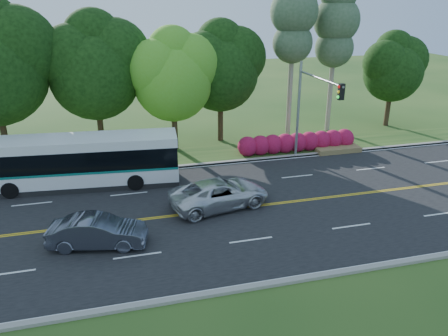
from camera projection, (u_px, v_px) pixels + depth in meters
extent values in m
plane|color=#204617|center=(240.00, 208.00, 24.71)|extent=(120.00, 120.00, 0.00)
cube|color=black|center=(240.00, 208.00, 24.70)|extent=(60.00, 14.00, 0.02)
cube|color=gray|center=(212.00, 163.00, 31.12)|extent=(60.00, 0.30, 0.15)
cube|color=gray|center=(289.00, 281.00, 18.24)|extent=(60.00, 0.30, 0.15)
cube|color=#204617|center=(206.00, 155.00, 32.79)|extent=(60.00, 4.00, 0.10)
cube|color=gold|center=(241.00, 208.00, 24.63)|extent=(57.00, 0.10, 0.00)
cube|color=gold|center=(240.00, 207.00, 24.77)|extent=(57.00, 0.10, 0.00)
cube|color=silver|center=(9.00, 273.00, 18.85)|extent=(2.20, 0.12, 0.00)
cube|color=silver|center=(137.00, 255.00, 20.14)|extent=(2.20, 0.12, 0.00)
cube|color=silver|center=(251.00, 240.00, 21.43)|extent=(2.20, 0.12, 0.00)
cube|color=silver|center=(351.00, 226.00, 22.72)|extent=(2.20, 0.12, 0.00)
cube|color=silver|center=(441.00, 214.00, 24.01)|extent=(2.20, 0.12, 0.00)
cube|color=silver|center=(32.00, 204.00, 25.15)|extent=(2.20, 0.12, 0.00)
cube|color=silver|center=(129.00, 194.00, 26.44)|extent=(2.20, 0.12, 0.00)
cube|color=silver|center=(217.00, 185.00, 27.73)|extent=(2.20, 0.12, 0.00)
cube|color=silver|center=(297.00, 176.00, 29.03)|extent=(2.20, 0.12, 0.00)
cube|color=silver|center=(371.00, 169.00, 30.32)|extent=(2.20, 0.12, 0.00)
cube|color=silver|center=(438.00, 162.00, 31.61)|extent=(2.20, 0.12, 0.00)
cube|color=silver|center=(213.00, 166.00, 30.87)|extent=(57.00, 0.12, 0.00)
cube|color=silver|center=(286.00, 278.00, 18.53)|extent=(57.00, 0.12, 0.00)
cylinder|color=#311F15|center=(5.00, 137.00, 30.60)|extent=(0.44, 0.44, 3.96)
sphere|color=black|center=(16.00, 49.00, 29.08)|extent=(5.76, 5.76, 5.76)
cylinder|color=#311F15|center=(101.00, 129.00, 33.09)|extent=(0.44, 0.44, 3.60)
sphere|color=black|center=(95.00, 74.00, 31.59)|extent=(6.60, 6.60, 6.60)
sphere|color=black|center=(114.00, 55.00, 31.73)|extent=(5.28, 5.28, 5.28)
sphere|color=black|center=(74.00, 59.00, 30.68)|extent=(4.95, 4.95, 4.95)
sphere|color=black|center=(93.00, 38.00, 31.07)|extent=(4.29, 4.29, 4.29)
cylinder|color=#311F15|center=(175.00, 130.00, 33.55)|extent=(0.44, 0.44, 3.24)
sphere|color=#57A121|center=(173.00, 82.00, 32.22)|extent=(5.80, 5.80, 5.80)
sphere|color=#57A121|center=(189.00, 65.00, 32.37)|extent=(4.64, 4.64, 4.64)
sphere|color=#57A121|center=(157.00, 69.00, 31.39)|extent=(4.35, 4.35, 4.35)
sphere|color=#57A121|center=(172.00, 51.00, 31.80)|extent=(3.77, 3.77, 3.77)
cylinder|color=#311F15|center=(220.00, 120.00, 35.81)|extent=(0.44, 0.44, 3.42)
sphere|color=black|center=(220.00, 73.00, 34.41)|extent=(6.00, 6.00, 6.00)
sphere|color=black|center=(236.00, 57.00, 34.56)|extent=(4.80, 4.80, 4.80)
sphere|color=black|center=(206.00, 61.00, 33.57)|extent=(4.50, 4.50, 4.50)
sphere|color=black|center=(220.00, 43.00, 33.97)|extent=(3.90, 3.90, 3.90)
cylinder|color=gray|center=(291.00, 78.00, 36.05)|extent=(0.40, 0.40, 9.80)
sphere|color=#395535|center=(293.00, 43.00, 35.03)|extent=(3.23, 3.23, 3.23)
sphere|color=#395535|center=(294.00, 11.00, 34.16)|extent=(3.80, 3.80, 3.80)
cylinder|color=gray|center=(331.00, 79.00, 37.57)|extent=(0.40, 0.40, 9.10)
sphere|color=#395535|center=(334.00, 48.00, 36.62)|extent=(3.23, 3.23, 3.23)
sphere|color=#395535|center=(337.00, 20.00, 35.81)|extent=(3.80, 3.80, 3.80)
cylinder|color=#311F15|center=(388.00, 109.00, 40.08)|extent=(0.44, 0.44, 3.06)
sphere|color=black|center=(393.00, 72.00, 38.86)|extent=(5.20, 5.20, 5.20)
sphere|color=black|center=(404.00, 60.00, 39.02)|extent=(4.16, 4.16, 4.16)
sphere|color=black|center=(385.00, 63.00, 38.10)|extent=(3.90, 3.90, 3.90)
sphere|color=black|center=(394.00, 49.00, 38.53)|extent=(3.38, 3.38, 3.38)
sphere|color=maroon|center=(248.00, 146.00, 32.52)|extent=(1.50, 1.50, 1.50)
sphere|color=maroon|center=(260.00, 145.00, 32.76)|extent=(1.50, 1.50, 1.50)
sphere|color=maroon|center=(273.00, 144.00, 32.99)|extent=(1.50, 1.50, 1.50)
sphere|color=maroon|center=(285.00, 143.00, 33.23)|extent=(1.50, 1.50, 1.50)
sphere|color=maroon|center=(297.00, 142.00, 33.46)|extent=(1.50, 1.50, 1.50)
sphere|color=maroon|center=(309.00, 141.00, 33.70)|extent=(1.50, 1.50, 1.50)
sphere|color=maroon|center=(321.00, 140.00, 33.93)|extent=(1.50, 1.50, 1.50)
sphere|color=maroon|center=(333.00, 139.00, 34.17)|extent=(1.50, 1.50, 1.50)
sphere|color=maroon|center=(344.00, 138.00, 34.40)|extent=(1.50, 1.50, 1.50)
cube|color=olive|center=(337.00, 149.00, 33.65)|extent=(3.50, 1.40, 0.40)
cylinder|color=gray|center=(298.00, 110.00, 31.53)|extent=(0.20, 0.20, 7.00)
cylinder|color=gray|center=(320.00, 78.00, 27.80)|extent=(0.14, 6.00, 0.14)
cube|color=black|center=(341.00, 92.00, 25.39)|extent=(0.32, 0.28, 0.95)
sphere|color=red|center=(339.00, 87.00, 25.24)|extent=(0.18, 0.18, 0.18)
sphere|color=yellow|center=(339.00, 92.00, 25.35)|extent=(0.18, 0.18, 0.18)
sphere|color=#19D833|center=(338.00, 97.00, 25.46)|extent=(0.18, 0.18, 0.18)
cube|color=white|center=(80.00, 173.00, 27.30)|extent=(12.31, 3.66, 1.00)
cube|color=black|center=(78.00, 156.00, 26.88)|extent=(12.25, 3.70, 1.25)
cube|color=white|center=(76.00, 142.00, 26.55)|extent=(12.31, 3.66, 0.56)
cube|color=#0B685D|center=(80.00, 166.00, 27.13)|extent=(12.25, 3.71, 0.14)
cube|color=black|center=(82.00, 183.00, 27.54)|extent=(12.30, 3.56, 0.35)
cylinder|color=black|center=(10.00, 190.00, 25.72)|extent=(1.03, 0.37, 1.01)
cylinder|color=black|center=(21.00, 175.00, 27.94)|extent=(1.03, 0.37, 1.01)
cylinder|color=black|center=(136.00, 182.00, 26.83)|extent=(1.03, 0.37, 1.01)
cylinder|color=black|center=(136.00, 168.00, 29.05)|extent=(1.03, 0.37, 1.01)
imported|color=#525664|center=(98.00, 232.00, 20.67)|extent=(4.81, 2.51, 1.51)
imported|color=silver|center=(220.00, 194.00, 24.61)|extent=(6.06, 3.64, 1.58)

